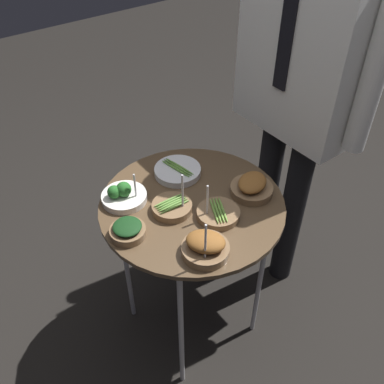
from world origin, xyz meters
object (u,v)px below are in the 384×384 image
object	(u,v)px
serving_cart	(192,214)
bowl_roast_mid_right	(206,246)
bowl_roast_front_right	(252,187)
bowl_spinach_far_rim	(127,229)
bowl_asparagus_back_left	(178,171)
waiter_figure	(303,71)
bowl_asparagus_front_center	(172,207)
bowl_asparagus_near_rim	(218,213)
bowl_broccoli_back_right	(123,195)

from	to	relation	value
serving_cart	bowl_roast_mid_right	distance (m)	0.26
serving_cart	bowl_roast_front_right	distance (m)	0.24
serving_cart	bowl_spinach_far_rim	world-z (taller)	bowl_spinach_far_rim
bowl_asparagus_back_left	waiter_figure	xyz separation A→B (m)	(0.12, 0.49, 0.32)
bowl_asparagus_front_center	bowl_spinach_far_rim	xyz separation A→B (m)	(0.01, -0.18, 0.01)
bowl_spinach_far_rim	bowl_roast_mid_right	size ratio (longest dim) A/B	0.71
waiter_figure	bowl_asparagus_near_rim	bearing A→B (deg)	-73.57
bowl_broccoli_back_right	serving_cart	bearing A→B (deg)	50.22
bowl_roast_front_right	bowl_spinach_far_rim	size ratio (longest dim) A/B	1.31
serving_cart	waiter_figure	world-z (taller)	waiter_figure
waiter_figure	bowl_broccoli_back_right	bearing A→B (deg)	-99.02
waiter_figure	bowl_roast_front_right	bearing A→B (deg)	-69.11
bowl_roast_front_right	bowl_asparagus_near_rim	bearing A→B (deg)	-82.62
bowl_asparagus_front_center	bowl_roast_mid_right	xyz separation A→B (m)	(0.22, -0.03, 0.02)
bowl_asparagus_near_rim	waiter_figure	world-z (taller)	waiter_figure
bowl_broccoli_back_right	bowl_roast_front_right	xyz separation A→B (m)	(0.24, 0.39, 0.00)
serving_cart	bowl_asparagus_back_left	world-z (taller)	bowl_asparagus_back_left
bowl_asparagus_back_left	bowl_asparagus_front_center	bearing A→B (deg)	-40.73
bowl_roast_front_right	serving_cart	bearing A→B (deg)	-113.02
serving_cart	bowl_broccoli_back_right	world-z (taller)	bowl_broccoli_back_right
serving_cart	bowl_roast_mid_right	world-z (taller)	bowl_roast_mid_right
serving_cart	bowl_asparagus_near_rim	xyz separation A→B (m)	(0.11, 0.03, 0.07)
serving_cart	bowl_asparagus_near_rim	size ratio (longest dim) A/B	5.08
bowl_broccoli_back_right	waiter_figure	distance (m)	0.80
bowl_broccoli_back_right	bowl_asparagus_back_left	bearing A→B (deg)	91.85
bowl_asparagus_back_left	bowl_asparagus_front_center	size ratio (longest dim) A/B	1.08
bowl_asparagus_front_center	bowl_spinach_far_rim	size ratio (longest dim) A/B	1.38
serving_cart	bowl_asparagus_front_center	size ratio (longest dim) A/B	4.58
serving_cart	bowl_roast_mid_right	bearing A→B (deg)	-26.76
waiter_figure	bowl_roast_mid_right	bearing A→B (deg)	-68.56
bowl_asparagus_near_rim	bowl_spinach_far_rim	size ratio (longest dim) A/B	1.24
bowl_asparagus_back_left	bowl_asparagus_front_center	xyz separation A→B (m)	(0.16, -0.13, 0.00)
serving_cart	bowl_spinach_far_rim	xyz separation A→B (m)	(-0.00, -0.26, 0.08)
bowl_roast_front_right	waiter_figure	xyz separation A→B (m)	(-0.13, 0.34, 0.30)
bowl_asparagus_front_center	bowl_roast_front_right	size ratio (longest dim) A/B	1.06
bowl_broccoli_back_right	bowl_spinach_far_rim	xyz separation A→B (m)	(0.15, -0.07, -0.00)
bowl_broccoli_back_right	bowl_roast_front_right	size ratio (longest dim) A/B	1.04
bowl_roast_mid_right	waiter_figure	xyz separation A→B (m)	(-0.25, 0.65, 0.30)
serving_cart	bowl_asparagus_front_center	distance (m)	0.11
bowl_asparagus_near_rim	bowl_asparagus_front_center	world-z (taller)	bowl_asparagus_front_center
bowl_broccoli_back_right	bowl_roast_mid_right	bearing A→B (deg)	12.24
bowl_asparagus_back_left	bowl_roast_front_right	world-z (taller)	bowl_roast_front_right
bowl_asparagus_back_left	bowl_asparagus_near_rim	xyz separation A→B (m)	(0.27, -0.02, 0.00)
bowl_asparagus_back_left	bowl_roast_mid_right	xyz separation A→B (m)	(0.38, -0.16, 0.02)
bowl_asparagus_back_left	bowl_broccoli_back_right	world-z (taller)	bowl_broccoli_back_right
bowl_asparagus_front_center	waiter_figure	size ratio (longest dim) A/B	0.10
bowl_asparagus_front_center	bowl_asparagus_back_left	bearing A→B (deg)	139.27
bowl_asparagus_near_rim	bowl_broccoli_back_right	xyz separation A→B (m)	(-0.27, -0.22, 0.01)
bowl_asparagus_front_center	bowl_spinach_far_rim	bearing A→B (deg)	-88.27
bowl_asparagus_back_left	bowl_spinach_far_rim	size ratio (longest dim) A/B	1.49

